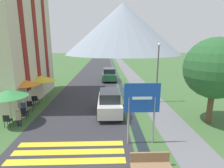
# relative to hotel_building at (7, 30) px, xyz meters

# --- Properties ---
(ground_plane) EXTENTS (160.00, 160.00, 0.00)m
(ground_plane) POSITION_rel_hotel_building_xyz_m (9.40, 8.00, -6.35)
(ground_plane) COLOR #3D6033
(road) EXTENTS (6.40, 60.00, 0.01)m
(road) POSITION_rel_hotel_building_xyz_m (6.90, 18.00, -6.35)
(road) COLOR #2D2D33
(road) RESTS_ON ground_plane
(footpath) EXTENTS (2.20, 60.00, 0.01)m
(footpath) POSITION_rel_hotel_building_xyz_m (13.00, 18.00, -6.35)
(footpath) COLOR slate
(footpath) RESTS_ON ground_plane
(drainage_channel) EXTENTS (0.60, 60.00, 0.00)m
(drainage_channel) POSITION_rel_hotel_building_xyz_m (10.60, 18.00, -6.35)
(drainage_channel) COLOR black
(drainage_channel) RESTS_ON ground_plane
(crosswalk_marking) EXTENTS (5.44, 1.84, 0.01)m
(crosswalk_marking) POSITION_rel_hotel_building_xyz_m (6.90, -8.82, -6.35)
(crosswalk_marking) COLOR yellow
(crosswalk_marking) RESTS_ON ground_plane
(mountain_distant) EXTENTS (58.24, 58.24, 25.21)m
(mountain_distant) POSITION_rel_hotel_building_xyz_m (17.29, 76.03, 6.25)
(mountain_distant) COLOR gray
(mountain_distant) RESTS_ON ground_plane
(hotel_building) EXTENTS (5.38, 9.43, 11.82)m
(hotel_building) POSITION_rel_hotel_building_xyz_m (0.00, 0.00, 0.00)
(hotel_building) COLOR beige
(hotel_building) RESTS_ON ground_plane
(road_sign) EXTENTS (1.82, 0.11, 3.28)m
(road_sign) POSITION_rel_hotel_building_xyz_m (10.55, -8.14, -4.16)
(road_sign) COLOR gray
(road_sign) RESTS_ON ground_plane
(parked_car_near) EXTENTS (1.79, 3.99, 1.82)m
(parked_car_near) POSITION_rel_hotel_building_xyz_m (9.00, -4.04, -5.44)
(parked_car_near) COLOR silver
(parked_car_near) RESTS_ON ground_plane
(parked_car_far) EXTENTS (1.99, 4.18, 1.82)m
(parked_car_far) POSITION_rel_hotel_building_xyz_m (9.19, 8.13, -5.44)
(parked_car_far) COLOR #28663D
(parked_car_far) RESTS_ON ground_plane
(cafe_chair_far_left) EXTENTS (0.40, 0.40, 0.85)m
(cafe_chair_far_left) POSITION_rel_hotel_building_xyz_m (2.70, -1.97, -5.84)
(cafe_chair_far_left) COLOR black
(cafe_chair_far_left) RESTS_ON ground_plane
(cafe_chair_near_right) EXTENTS (0.40, 0.40, 0.85)m
(cafe_chair_near_right) POSITION_rel_hotel_building_xyz_m (3.01, -4.83, -5.84)
(cafe_chair_near_right) COLOR black
(cafe_chair_near_right) RESTS_ON ground_plane
(cafe_chair_far_right) EXTENTS (0.40, 0.40, 0.85)m
(cafe_chair_far_right) POSITION_rel_hotel_building_xyz_m (2.41, -2.01, -5.84)
(cafe_chair_far_right) COLOR black
(cafe_chair_far_right) RESTS_ON ground_plane
(cafe_chair_middle) EXTENTS (0.40, 0.40, 0.85)m
(cafe_chair_middle) POSITION_rel_hotel_building_xyz_m (2.81, -3.35, -5.84)
(cafe_chair_middle) COLOR black
(cafe_chair_middle) RESTS_ON ground_plane
(cafe_chair_nearest) EXTENTS (0.40, 0.40, 0.85)m
(cafe_chair_nearest) POSITION_rel_hotel_building_xyz_m (2.53, -6.06, -5.84)
(cafe_chair_nearest) COLOR black
(cafe_chair_nearest) RESTS_ON ground_plane
(cafe_umbrella_front_green) EXTENTS (2.37, 2.37, 2.33)m
(cafe_umbrella_front_green) POSITION_rel_hotel_building_xyz_m (2.54, -5.59, -4.24)
(cafe_umbrella_front_green) COLOR #B7B2A8
(cafe_umbrella_front_green) RESTS_ON ground_plane
(cafe_umbrella_middle_orange) EXTENTS (2.07, 2.07, 2.45)m
(cafe_umbrella_middle_orange) POSITION_rel_hotel_building_xyz_m (2.55, -3.15, -4.09)
(cafe_umbrella_middle_orange) COLOR #B7B2A8
(cafe_umbrella_middle_orange) RESTS_ON ground_plane
(cafe_umbrella_rear_yellow) EXTENTS (2.49, 2.49, 2.33)m
(cafe_umbrella_rear_yellow) POSITION_rel_hotel_building_xyz_m (2.79, -0.46, -4.26)
(cafe_umbrella_rear_yellow) COLOR #B7B2A8
(cafe_umbrella_rear_yellow) RESTS_ON ground_plane
(person_seated_far) EXTENTS (0.32, 0.32, 1.26)m
(person_seated_far) POSITION_rel_hotel_building_xyz_m (3.16, -5.91, -5.66)
(person_seated_far) COLOR #282833
(person_seated_far) RESTS_ON ground_plane
(person_seated_near) EXTENTS (0.32, 0.32, 1.24)m
(person_seated_near) POSITION_rel_hotel_building_xyz_m (2.76, -4.34, -5.67)
(person_seated_near) COLOR #282833
(person_seated_near) RESTS_ON ground_plane
(streetlamp) EXTENTS (0.28, 0.28, 5.24)m
(streetlamp) POSITION_rel_hotel_building_xyz_m (13.26, -1.45, -3.25)
(streetlamp) COLOR #515156
(streetlamp) RESTS_ON ground_plane
(tree_by_path) EXTENTS (3.86, 3.86, 5.60)m
(tree_by_path) POSITION_rel_hotel_building_xyz_m (15.60, -5.78, -2.69)
(tree_by_path) COLOR brown
(tree_by_path) RESTS_ON ground_plane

